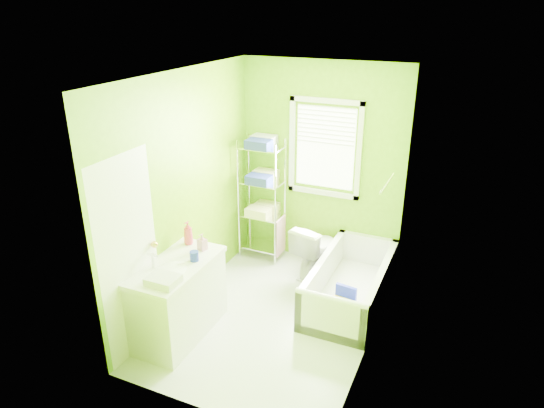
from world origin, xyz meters
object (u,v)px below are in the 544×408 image
at_px(bathtub, 350,289).
at_px(vanity, 178,297).
at_px(toilet, 316,249).
at_px(wire_shelf_unit, 263,186).

relative_size(bathtub, vanity, 1.49).
height_order(bathtub, toilet, toilet).
distance_m(bathtub, wire_shelf_unit, 1.71).
bearing_deg(toilet, wire_shelf_unit, 1.43).
bearing_deg(vanity, wire_shelf_unit, 87.10).
xyz_separation_m(bathtub, wire_shelf_unit, (-1.36, 0.60, 0.84)).
height_order(bathtub, wire_shelf_unit, wire_shelf_unit).
bearing_deg(wire_shelf_unit, bathtub, -23.77).
distance_m(toilet, wire_shelf_unit, 1.05).
xyz_separation_m(toilet, vanity, (-0.89, -1.70, 0.09)).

